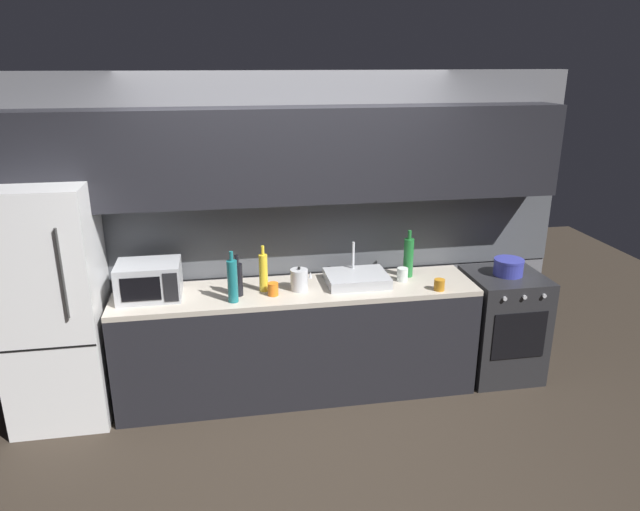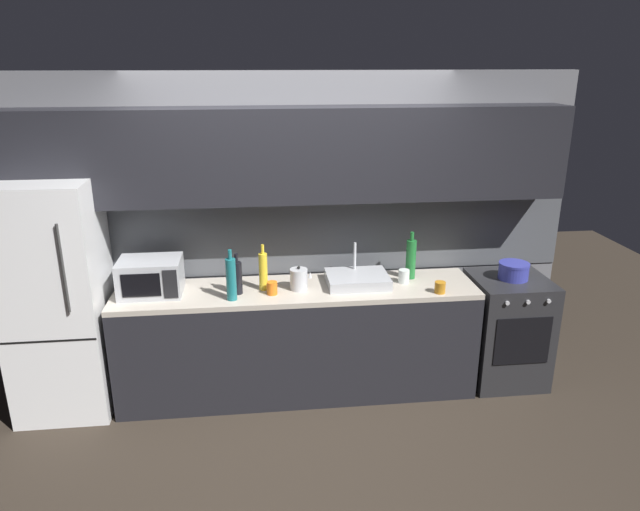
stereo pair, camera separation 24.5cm
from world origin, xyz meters
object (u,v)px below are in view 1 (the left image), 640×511
at_px(mug_amber, 439,285).
at_px(refrigerator, 54,305).
at_px(microwave, 149,280).
at_px(wine_bottle_yellow, 263,272).
at_px(oven_range, 501,325).
at_px(kettle, 299,280).
at_px(mug_clear, 402,274).
at_px(wine_bottle_dark, 238,279).
at_px(mug_orange, 273,289).
at_px(cooking_pot, 508,267).
at_px(wine_bottle_green, 408,257).
at_px(wine_bottle_teal, 233,281).

bearing_deg(mug_amber, refrigerator, 175.59).
distance_m(microwave, wine_bottle_yellow, 0.84).
bearing_deg(oven_range, wine_bottle_yellow, 179.93).
bearing_deg(kettle, mug_clear, 3.09).
xyz_separation_m(wine_bottle_dark, mug_clear, (1.30, 0.07, -0.08)).
height_order(wine_bottle_yellow, mug_clear, wine_bottle_yellow).
bearing_deg(mug_orange, microwave, 172.47).
bearing_deg(refrigerator, microwave, 1.55).
relative_size(wine_bottle_yellow, cooking_pot, 1.50).
height_order(wine_bottle_dark, mug_amber, wine_bottle_dark).
xyz_separation_m(microwave, wine_bottle_green, (2.02, 0.10, 0.03)).
distance_m(wine_bottle_green, mug_orange, 1.15).
height_order(oven_range, cooking_pot, cooking_pot).
xyz_separation_m(microwave, mug_amber, (2.16, -0.24, -0.09)).
bearing_deg(wine_bottle_green, wine_bottle_yellow, -174.49).
xyz_separation_m(wine_bottle_dark, wine_bottle_yellow, (0.20, 0.06, 0.02)).
xyz_separation_m(mug_amber, mug_orange, (-1.26, 0.12, 0.01)).
height_order(microwave, mug_clear, microwave).
distance_m(wine_bottle_green, mug_clear, 0.17).
bearing_deg(oven_range, microwave, 179.60).
relative_size(wine_bottle_green, mug_orange, 3.92).
bearing_deg(mug_orange, kettle, 19.60).
bearing_deg(wine_bottle_dark, refrigerator, 177.62).
height_order(wine_bottle_dark, cooking_pot, wine_bottle_dark).
bearing_deg(wine_bottle_green, kettle, -171.18).
relative_size(mug_amber, mug_orange, 0.89).
distance_m(oven_range, cooking_pot, 0.52).
bearing_deg(cooking_pot, oven_range, -170.82).
distance_m(kettle, cooking_pot, 1.73).
distance_m(oven_range, kettle, 1.80).
distance_m(refrigerator, cooking_pot, 3.52).
relative_size(wine_bottle_yellow, mug_orange, 3.66).
distance_m(refrigerator, wine_bottle_yellow, 1.53).
xyz_separation_m(refrigerator, wine_bottle_green, (2.70, 0.12, 0.17)).
distance_m(oven_range, mug_clear, 1.02).
relative_size(wine_bottle_dark, cooking_pot, 1.32).
bearing_deg(mug_clear, cooking_pot, -1.20).
bearing_deg(wine_bottle_yellow, mug_clear, 0.92).
distance_m(mug_amber, mug_clear, 0.32).
height_order(wine_bottle_yellow, mug_orange, wine_bottle_yellow).
height_order(oven_range, wine_bottle_green, wine_bottle_green).
xyz_separation_m(wine_bottle_teal, cooking_pot, (2.24, 0.17, -0.10)).
bearing_deg(mug_amber, wine_bottle_teal, 178.14).
bearing_deg(wine_bottle_teal, mug_amber, -1.86).
xyz_separation_m(mug_orange, mug_clear, (1.04, 0.12, 0.00)).
height_order(refrigerator, mug_clear, refrigerator).
relative_size(microwave, wine_bottle_yellow, 1.28).
bearing_deg(cooking_pot, wine_bottle_green, 172.01).
xyz_separation_m(kettle, mug_clear, (0.84, 0.05, -0.03)).
xyz_separation_m(mug_clear, cooking_pot, (0.90, -0.02, 0.01)).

